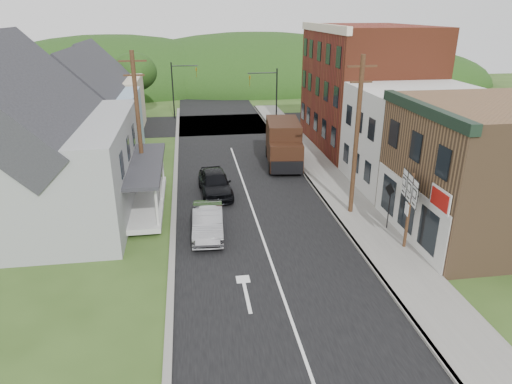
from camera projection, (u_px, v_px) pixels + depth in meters
name	position (u px, v px, depth m)	size (l,w,h in m)	color
ground	(266.00, 249.00, 22.81)	(120.00, 120.00, 0.00)	#2D4719
road	(242.00, 180.00, 31.99)	(9.00, 90.00, 0.02)	black
cross_road	(223.00, 124.00, 47.60)	(60.00, 9.00, 0.02)	black
sidewalk_right	(332.00, 185.00, 30.94)	(2.80, 55.00, 0.15)	slate
curb_right	(313.00, 186.00, 30.75)	(0.20, 55.00, 0.15)	slate
curb_left	(175.00, 194.00, 29.50)	(0.30, 55.00, 0.12)	slate
storefront_tan	(487.00, 172.00, 23.07)	(8.00, 8.00, 7.00)	brown
storefront_white	(416.00, 138.00, 30.04)	(8.00, 7.00, 6.50)	silver
storefront_red	(366.00, 89.00, 38.11)	(8.00, 12.00, 10.00)	maroon
house_gray	(34.00, 144.00, 25.10)	(10.20, 12.24, 8.35)	gray
house_blue	(91.00, 112.00, 35.53)	(7.14, 8.16, 7.28)	#84A4B4
house_cream	(103.00, 93.00, 43.72)	(7.14, 8.16, 7.28)	beige
utility_pole_right	(357.00, 136.00, 25.06)	(1.60, 0.26, 9.00)	#472D19
utility_pole_left	(139.00, 125.00, 27.53)	(1.60, 0.26, 9.00)	#472D19
traffic_signal_right	(269.00, 93.00, 43.58)	(2.87, 0.20, 6.00)	black
traffic_signal_left	(179.00, 84.00, 48.82)	(2.87, 0.20, 6.00)	black
tree_left_d	(134.00, 72.00, 49.13)	(4.80, 4.80, 6.94)	#382616
forested_ridge	(209.00, 84.00, 73.30)	(90.00, 30.00, 16.00)	black
silver_sedan	(208.00, 222.00, 24.04)	(1.56, 4.46, 1.47)	#9E9EA2
dark_sedan	(215.00, 183.00, 29.23)	(1.90, 4.73, 1.61)	black
delivery_van	(284.00, 144.00, 34.57)	(3.04, 6.15, 3.31)	black
route_sign_cluster	(409.00, 200.00, 21.83)	(0.40, 2.20, 3.86)	#472D19
warning_sign	(389.00, 200.00, 24.08)	(0.25, 0.68, 2.59)	black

